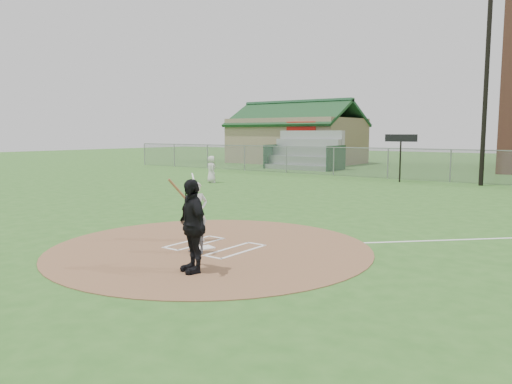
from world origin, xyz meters
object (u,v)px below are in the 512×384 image
Objects in this scene: catcher at (197,230)px; umpire at (192,226)px; batter_at_plate at (197,211)px; ondeck_player at (211,169)px; home_plate at (205,248)px.

catcher is 0.59× the size of umpire.
batter_at_plate is (-2.04, 2.31, -0.18)m from umpire.
umpire reaches higher than catcher.
home_plate is at bearing 166.85° from ondeck_player.
umpire reaches higher than home_plate.
umpire is 19.65m from ondeck_player.
home_plate is at bearing 118.18° from catcher.
catcher is at bearing -47.07° from batter_at_plate.
home_plate is 0.33× the size of catcher.
umpire is 3.09m from batter_at_plate.
ondeck_player is 0.92× the size of batter_at_plate.
ondeck_player is at bearing 154.08° from umpire.
umpire reaches higher than ondeck_player.
home_plate is at bearing -33.66° from batter_at_plate.
catcher is (0.25, -0.58, 0.59)m from home_plate.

